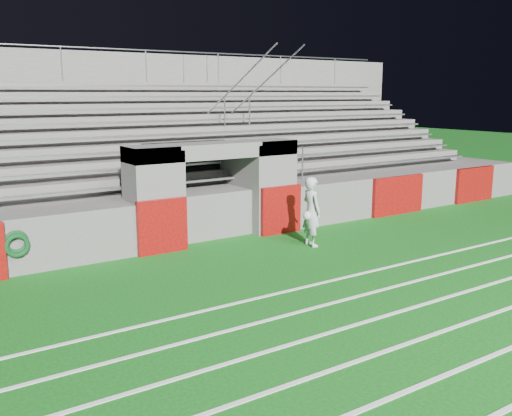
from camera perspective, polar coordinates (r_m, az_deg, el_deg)
ground at (r=12.78m, az=3.76°, el=-6.28°), size 90.00×90.00×0.00m
field_markings at (r=9.58m, az=22.77°, el=-13.36°), size 28.00×8.09×0.01m
stadium_structure at (r=19.26m, az=-10.77°, el=4.11°), size 26.00×8.48×5.42m
goalkeeper_with_ball at (r=14.66m, az=5.57°, el=-0.36°), size 0.66×0.69×1.80m
hose_coil at (r=13.15m, az=-22.82°, el=-3.33°), size 0.52×0.15×0.59m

